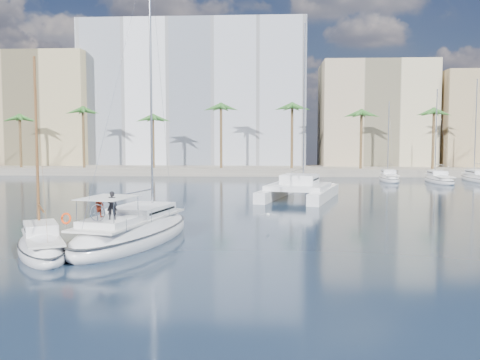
{
  "coord_description": "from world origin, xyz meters",
  "views": [
    {
      "loc": [
        3.05,
        -31.66,
        6.41
      ],
      "look_at": [
        1.01,
        1.5,
        3.72
      ],
      "focal_mm": 40.0,
      "sensor_mm": 36.0,
      "label": 1
    }
  ],
  "objects": [
    {
      "name": "catamaran",
      "position": [
        5.8,
        23.77,
        1.16
      ],
      "size": [
        9.31,
        13.81,
        18.32
      ],
      "rotation": [
        0.0,
        0.0,
        -0.26
      ],
      "color": "white",
      "rests_on": "ground"
    },
    {
      "name": "building_beige",
      "position": [
        22.0,
        70.0,
        10.0
      ],
      "size": [
        20.0,
        14.0,
        20.0
      ],
      "primitive_type": "cube",
      "color": "#C5B78D",
      "rests_on": "ground"
    },
    {
      "name": "palm_right",
      "position": [
        34.0,
        57.0,
        10.28
      ],
      "size": [
        3.6,
        3.6,
        12.3
      ],
      "color": "brown",
      "rests_on": "ground"
    },
    {
      "name": "palm_left",
      "position": [
        -34.0,
        57.0,
        10.28
      ],
      "size": [
        3.6,
        3.6,
        12.3
      ],
      "color": "brown",
      "rests_on": "ground"
    },
    {
      "name": "ground",
      "position": [
        0.0,
        0.0,
        0.0
      ],
      "size": [
        160.0,
        160.0,
        0.0
      ],
      "primitive_type": "plane",
      "color": "black",
      "rests_on": "ground"
    },
    {
      "name": "palm_centre",
      "position": [
        0.0,
        57.0,
        10.28
      ],
      "size": [
        3.6,
        3.6,
        12.3
      ],
      "color": "brown",
      "rests_on": "ground"
    },
    {
      "name": "building_tan_left",
      "position": [
        -42.0,
        69.0,
        11.0
      ],
      "size": [
        22.0,
        14.0,
        22.0
      ],
      "primitive_type": "cube",
      "color": "tan",
      "rests_on": "ground"
    },
    {
      "name": "moored_yacht_a",
      "position": [
        20.0,
        47.0,
        0.0
      ],
      "size": [
        3.37,
        9.52,
        11.9
      ],
      "primitive_type": null,
      "rotation": [
        0.0,
        0.0,
        -0.07
      ],
      "color": "white",
      "rests_on": "ground"
    },
    {
      "name": "moored_yacht_b",
      "position": [
        26.5,
        45.0,
        0.0
      ],
      "size": [
        3.32,
        10.83,
        13.72
      ],
      "primitive_type": null,
      "rotation": [
        0.0,
        0.0,
        -0.02
      ],
      "color": "white",
      "rests_on": "ground"
    },
    {
      "name": "building_modern",
      "position": [
        -12.0,
        73.0,
        14.0
      ],
      "size": [
        42.0,
        16.0,
        28.0
      ],
      "primitive_type": "cube",
      "color": "white",
      "rests_on": "ground"
    },
    {
      "name": "seagull",
      "position": [
        2.72,
        6.75,
        0.79
      ],
      "size": [
        1.19,
        0.51,
        0.22
      ],
      "color": "silver",
      "rests_on": "ground"
    },
    {
      "name": "main_sloop",
      "position": [
        -5.46,
        0.14,
        0.57
      ],
      "size": [
        6.98,
        13.81,
        19.61
      ],
      "rotation": [
        0.0,
        0.0,
        -0.22
      ],
      "color": "white",
      "rests_on": "ground"
    },
    {
      "name": "small_sloop",
      "position": [
        -9.52,
        -3.6,
        0.42
      ],
      "size": [
        6.06,
        8.28,
        11.56
      ],
      "rotation": [
        0.0,
        0.0,
        0.5
      ],
      "color": "white",
      "rests_on": "ground"
    },
    {
      "name": "quay",
      "position": [
        0.0,
        61.0,
        0.6
      ],
      "size": [
        120.0,
        14.0,
        1.2
      ],
      "primitive_type": "cube",
      "color": "gray",
      "rests_on": "ground"
    }
  ]
}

